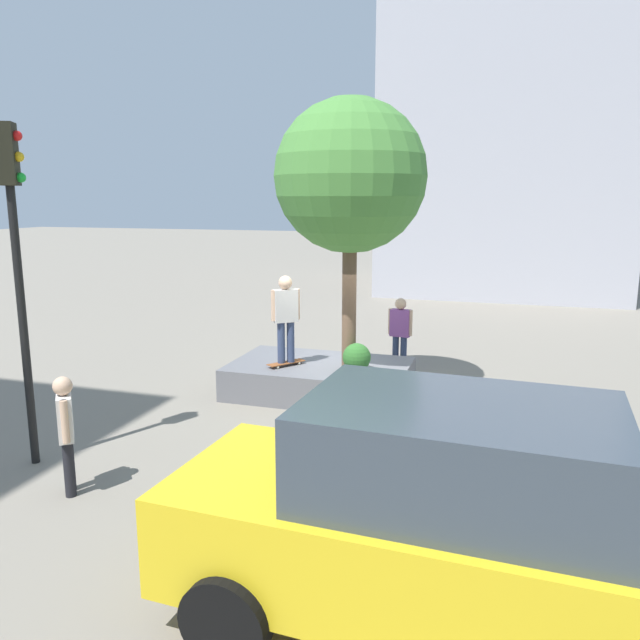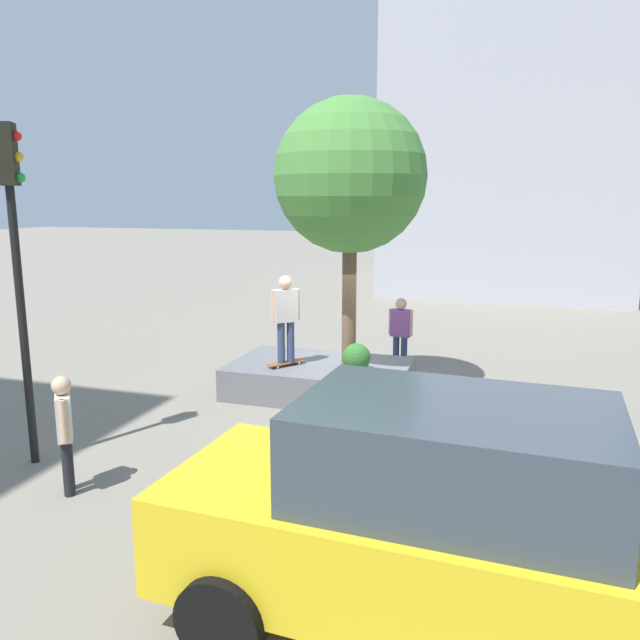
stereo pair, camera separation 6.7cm
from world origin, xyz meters
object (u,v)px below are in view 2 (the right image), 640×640
at_px(skateboarder, 286,313).
at_px(taxi_cab, 433,519).
at_px(skateboard, 286,363).
at_px(traffic_light_corner, 15,240).
at_px(pedestrian_crossing, 401,329).
at_px(bystander_watching, 65,426).
at_px(planter_ledge, 320,379).
at_px(plaza_tree, 350,177).

distance_m(skateboarder, taxi_cab, 7.17).
height_order(skateboard, taxi_cab, taxi_cab).
relative_size(traffic_light_corner, pedestrian_crossing, 2.92).
xyz_separation_m(taxi_cab, bystander_watching, (5.05, -1.30, -0.18)).
relative_size(planter_ledge, plaza_tree, 0.69).
bearing_deg(traffic_light_corner, pedestrian_crossing, -122.64).
relative_size(skateboard, traffic_light_corner, 0.16).
xyz_separation_m(taxi_cab, pedestrian_crossing, (1.89, -8.74, -0.15)).
relative_size(taxi_cab, traffic_light_corner, 0.98).
xyz_separation_m(skateboard, pedestrian_crossing, (-1.82, -2.63, 0.28)).
height_order(planter_ledge, bystander_watching, bystander_watching).
bearing_deg(planter_ledge, traffic_light_corner, 55.35).
relative_size(taxi_cab, pedestrian_crossing, 2.87).
height_order(skateboarder, pedestrian_crossing, skateboarder).
relative_size(planter_ledge, pedestrian_crossing, 2.10).
xyz_separation_m(planter_ledge, traffic_light_corner, (3.11, 4.49, 3.03)).
bearing_deg(taxi_cab, planter_ledge, -64.30).
relative_size(planter_ledge, skateboarder, 2.04).
bearing_deg(pedestrian_crossing, traffic_light_corner, 57.36).
bearing_deg(planter_ledge, skateboarder, 31.63).
height_order(planter_ledge, traffic_light_corner, traffic_light_corner).
height_order(planter_ledge, skateboard, skateboard).
height_order(skateboard, traffic_light_corner, traffic_light_corner).
distance_m(skateboard, bystander_watching, 4.99).
distance_m(plaza_tree, skateboard, 3.84).
bearing_deg(pedestrian_crossing, bystander_watching, 67.02).
relative_size(skateboard, pedestrian_crossing, 0.46).
xyz_separation_m(planter_ledge, pedestrian_crossing, (-1.23, -2.27, 0.66)).
bearing_deg(traffic_light_corner, planter_ledge, -124.65).
relative_size(planter_ledge, traffic_light_corner, 0.72).
relative_size(taxi_cab, bystander_watching, 2.97).
distance_m(plaza_tree, pedestrian_crossing, 4.12).
distance_m(taxi_cab, traffic_light_corner, 6.90).
relative_size(plaza_tree, skateboarder, 2.96).
relative_size(skateboarder, bystander_watching, 1.06).
relative_size(skateboarder, traffic_light_corner, 0.35).
distance_m(skateboarder, traffic_light_corner, 5.10).
bearing_deg(bystander_watching, traffic_light_corner, -30.05).
distance_m(skateboard, pedestrian_crossing, 3.21).
height_order(planter_ledge, skateboarder, skateboarder).
relative_size(plaza_tree, taxi_cab, 1.06).
bearing_deg(skateboard, traffic_light_corner, 58.68).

